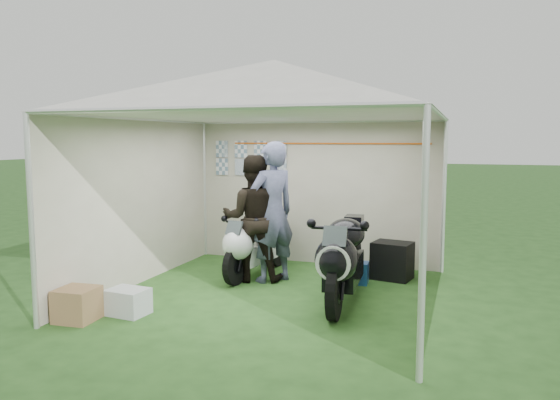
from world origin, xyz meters
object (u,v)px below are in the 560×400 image
at_px(crate_0, 128,302).
at_px(motorcycle_white, 254,243).
at_px(person_blue_jacket, 272,212).
at_px(person_dark_jacket, 253,218).
at_px(motorcycle_black, 343,256).
at_px(canopy_tent, 275,95).
at_px(paddock_stand, 354,273).
at_px(crate_1, 77,304).
at_px(equipment_box, 392,260).

bearing_deg(crate_0, motorcycle_white, 70.93).
relative_size(motorcycle_white, person_blue_jacket, 0.92).
height_order(motorcycle_white, person_dark_jacket, person_dark_jacket).
bearing_deg(motorcycle_white, crate_0, -102.04).
height_order(motorcycle_white, motorcycle_black, motorcycle_black).
bearing_deg(person_blue_jacket, canopy_tent, 59.87).
relative_size(paddock_stand, crate_1, 0.98).
relative_size(motorcycle_black, equipment_box, 4.03).
xyz_separation_m(paddock_stand, person_blue_jacket, (-1.13, -0.25, 0.84)).
bearing_deg(crate_1, motorcycle_black, 30.76).
relative_size(canopy_tent, motorcycle_white, 3.08).
distance_m(motorcycle_black, crate_0, 2.61).
relative_size(motorcycle_white, motorcycle_black, 0.84).
distance_m(motorcycle_white, equipment_box, 2.03).
distance_m(crate_0, crate_1, 0.55).
distance_m(motorcycle_white, paddock_stand, 1.51).
bearing_deg(equipment_box, motorcycle_white, -165.13).
xyz_separation_m(paddock_stand, equipment_box, (0.48, 0.43, 0.12)).
relative_size(canopy_tent, person_blue_jacket, 2.85).
xyz_separation_m(motorcycle_black, crate_1, (-2.67, -1.59, -0.41)).
height_order(canopy_tent, paddock_stand, canopy_tent).
distance_m(person_blue_jacket, crate_1, 2.87).
distance_m(motorcycle_white, person_dark_jacket, 0.45).
distance_m(equipment_box, crate_1, 4.31).
xyz_separation_m(person_dark_jacket, crate_0, (-0.79, -1.91, -0.75)).
xyz_separation_m(paddock_stand, person_dark_jacket, (-1.41, -0.30, 0.75)).
bearing_deg(person_dark_jacket, paddock_stand, 174.76).
bearing_deg(crate_1, person_dark_jacket, 62.22).
bearing_deg(paddock_stand, motorcycle_black, -86.19).
height_order(motorcycle_white, crate_1, motorcycle_white).
relative_size(motorcycle_white, crate_0, 4.10).
height_order(motorcycle_black, equipment_box, motorcycle_black).
height_order(person_blue_jacket, equipment_box, person_blue_jacket).
bearing_deg(crate_0, equipment_box, 44.49).
bearing_deg(person_dark_jacket, motorcycle_white, -90.14).
bearing_deg(person_dark_jacket, equipment_box, -176.14).
height_order(person_blue_jacket, crate_0, person_blue_jacket).
bearing_deg(crate_1, equipment_box, 44.21).
xyz_separation_m(paddock_stand, crate_0, (-2.20, -2.20, -0.00)).
xyz_separation_m(motorcycle_white, paddock_stand, (1.47, 0.09, -0.35)).
height_order(person_dark_jacket, crate_0, person_dark_jacket).
bearing_deg(motorcycle_white, motorcycle_black, -23.23).
xyz_separation_m(motorcycle_white, crate_0, (-0.73, -2.11, -0.35)).
relative_size(motorcycle_black, crate_0, 4.85).
relative_size(canopy_tent, crate_1, 13.67).
bearing_deg(equipment_box, motorcycle_black, -106.35).
xyz_separation_m(motorcycle_black, equipment_box, (0.41, 1.41, -0.33)).
distance_m(canopy_tent, paddock_stand, 2.72).
xyz_separation_m(person_dark_jacket, crate_1, (-1.20, -2.28, -0.71)).
xyz_separation_m(motorcycle_black, paddock_stand, (-0.07, 0.98, -0.44)).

